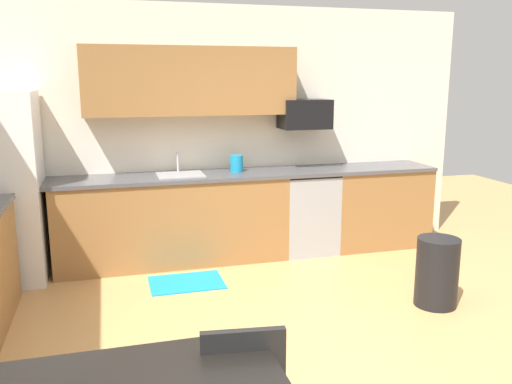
% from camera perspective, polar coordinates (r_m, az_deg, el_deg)
% --- Properties ---
extents(ground_plane, '(12.00, 12.00, 0.00)m').
position_cam_1_polar(ground_plane, '(3.95, 4.09, -17.35)').
color(ground_plane, tan).
extents(wall_back, '(5.80, 0.10, 2.70)m').
position_cam_1_polar(wall_back, '(6.03, -4.25, 6.40)').
color(wall_back, silver).
rests_on(wall_back, ground).
extents(cabinet_run_back, '(2.40, 0.60, 0.90)m').
position_cam_1_polar(cabinet_run_back, '(5.77, -8.79, -3.07)').
color(cabinet_run_back, olive).
rests_on(cabinet_run_back, ground).
extents(cabinet_run_back_right, '(1.15, 0.60, 0.90)m').
position_cam_1_polar(cabinet_run_back_right, '(6.47, 12.57, -1.56)').
color(cabinet_run_back_right, olive).
rests_on(cabinet_run_back_right, ground).
extents(countertop_back, '(4.80, 0.64, 0.04)m').
position_cam_1_polar(countertop_back, '(5.75, -3.49, 1.81)').
color(countertop_back, '#4C4C51').
rests_on(countertop_back, cabinet_run_back).
extents(upper_cabinets_back, '(2.20, 0.34, 0.70)m').
position_cam_1_polar(upper_cabinets_back, '(5.73, -6.89, 11.57)').
color(upper_cabinets_back, olive).
extents(oven_range, '(0.60, 0.60, 0.91)m').
position_cam_1_polar(oven_range, '(6.11, 5.30, -2.06)').
color(oven_range, '#999BA0').
rests_on(oven_range, ground).
extents(microwave, '(0.54, 0.36, 0.32)m').
position_cam_1_polar(microwave, '(6.04, 5.16, 8.21)').
color(microwave, black).
extents(sink_basin, '(0.48, 0.40, 0.14)m').
position_cam_1_polar(sink_basin, '(5.68, -7.98, 1.18)').
color(sink_basin, '#A5A8AD').
rests_on(sink_basin, countertop_back).
extents(sink_faucet, '(0.02, 0.02, 0.24)m').
position_cam_1_polar(sink_faucet, '(5.83, -8.27, 3.04)').
color(sink_faucet, '#B2B5BA').
rests_on(sink_faucet, countertop_back).
extents(trash_bin, '(0.36, 0.36, 0.60)m').
position_cam_1_polar(trash_bin, '(4.93, 18.59, -8.03)').
color(trash_bin, black).
rests_on(trash_bin, ground).
extents(floor_mat, '(0.70, 0.50, 0.01)m').
position_cam_1_polar(floor_mat, '(5.29, -7.37, -9.47)').
color(floor_mat, '#198CBF').
rests_on(floor_mat, ground).
extents(kettle, '(0.14, 0.14, 0.20)m').
position_cam_1_polar(kettle, '(5.82, -2.07, 2.94)').
color(kettle, '#198CBF').
rests_on(kettle, countertop_back).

